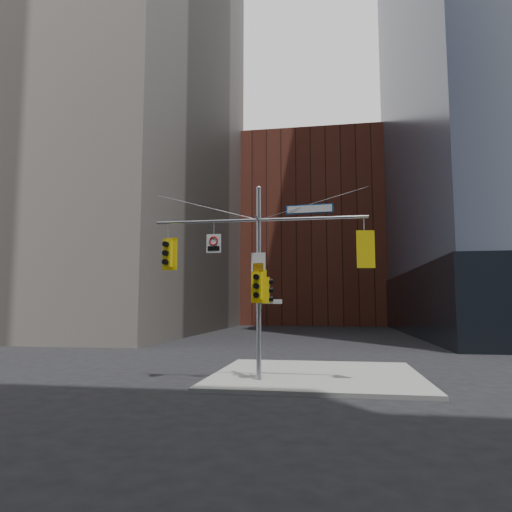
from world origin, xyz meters
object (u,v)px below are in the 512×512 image
(signal_assembly, at_px, (259,262))
(regulatory_sign_arm, at_px, (214,243))
(traffic_light_east_arm, at_px, (365,250))
(traffic_light_pole_side, at_px, (267,290))
(traffic_light_west_arm, at_px, (168,254))
(traffic_light_pole_front, at_px, (258,286))
(street_sign_blade, at_px, (309,209))

(signal_assembly, distance_m, regulatory_sign_arm, 1.88)
(signal_assembly, relative_size, regulatory_sign_arm, 11.22)
(traffic_light_east_arm, bearing_deg, traffic_light_pole_side, -8.15)
(signal_assembly, relative_size, traffic_light_west_arm, 6.31)
(traffic_light_east_arm, relative_size, traffic_light_pole_front, 1.11)
(traffic_light_pole_side, bearing_deg, signal_assembly, 91.07)
(signal_assembly, height_order, traffic_light_west_arm, signal_assembly)
(traffic_light_pole_side, height_order, traffic_light_pole_front, traffic_light_pole_front)
(traffic_light_west_arm, relative_size, traffic_light_east_arm, 0.95)
(signal_assembly, bearing_deg, traffic_light_pole_front, -89.87)
(signal_assembly, height_order, regulatory_sign_arm, signal_assembly)
(signal_assembly, xyz_separation_m, traffic_light_pole_side, (0.32, 0.01, -1.04))
(traffic_light_east_arm, distance_m, street_sign_blade, 2.49)
(traffic_light_east_arm, bearing_deg, traffic_light_west_arm, -8.14)
(traffic_light_west_arm, height_order, street_sign_blade, street_sign_blade)
(signal_assembly, height_order, traffic_light_pole_front, signal_assembly)
(traffic_light_pole_side, height_order, street_sign_blade, street_sign_blade)
(traffic_light_pole_side, relative_size, traffic_light_pole_front, 0.79)
(traffic_light_pole_front, relative_size, street_sign_blade, 0.69)
(traffic_light_pole_side, bearing_deg, regulatory_sign_arm, 90.55)
(traffic_light_west_arm, bearing_deg, traffic_light_east_arm, 6.84)
(traffic_light_pole_front, bearing_deg, street_sign_blade, 14.04)
(signal_assembly, distance_m, traffic_light_pole_front, 0.94)
(signal_assembly, bearing_deg, traffic_light_west_arm, 179.79)
(traffic_light_pole_side, distance_m, street_sign_blade, 3.36)
(signal_assembly, relative_size, traffic_light_east_arm, 5.98)
(traffic_light_pole_side, distance_m, traffic_light_pole_front, 0.44)
(traffic_light_pole_front, distance_m, regulatory_sign_arm, 2.40)
(regulatory_sign_arm, bearing_deg, traffic_light_pole_front, -3.04)
(traffic_light_pole_front, bearing_deg, traffic_light_pole_side, 46.55)
(traffic_light_west_arm, distance_m, regulatory_sign_arm, 1.85)
(traffic_light_pole_front, relative_size, regulatory_sign_arm, 1.69)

